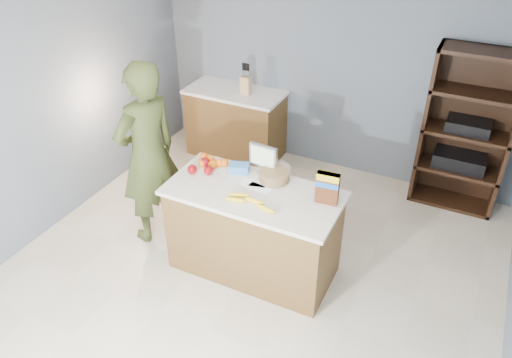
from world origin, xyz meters
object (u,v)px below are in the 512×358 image
at_px(shelving_unit, 466,133).
at_px(person, 148,155).
at_px(cereal_box, 328,186).
at_px(tv, 263,157).
at_px(counter_peninsula, 254,234).

height_order(shelving_unit, person, person).
bearing_deg(shelving_unit, cereal_box, -115.53).
height_order(shelving_unit, tv, shelving_unit).
height_order(tv, cereal_box, cereal_box).
xyz_separation_m(person, tv, (1.11, 0.27, 0.11)).
bearing_deg(counter_peninsula, shelving_unit, 52.89).
distance_m(tv, cereal_box, 0.72).
height_order(person, cereal_box, person).
height_order(counter_peninsula, cereal_box, cereal_box).
bearing_deg(shelving_unit, counter_peninsula, -127.11).
xyz_separation_m(counter_peninsula, person, (-1.17, 0.05, 0.53)).
xyz_separation_m(counter_peninsula, tv, (-0.06, 0.33, 0.64)).
bearing_deg(cereal_box, tv, 163.59).
xyz_separation_m(shelving_unit, cereal_box, (-0.92, -1.93, 0.20)).
bearing_deg(person, cereal_box, 108.77).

